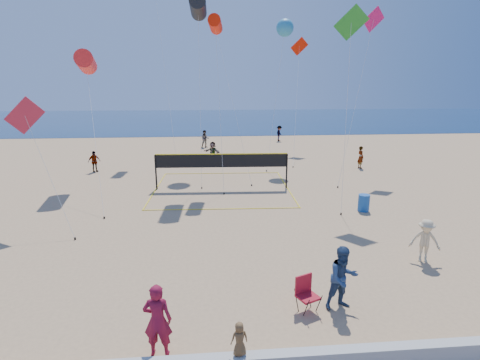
{
  "coord_description": "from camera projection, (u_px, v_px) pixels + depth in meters",
  "views": [
    {
      "loc": [
        -1.41,
        -9.94,
        6.36
      ],
      "look_at": [
        -0.34,
        2.0,
        3.28
      ],
      "focal_mm": 28.0,
      "sensor_mm": 36.0,
      "label": 1
    }
  ],
  "objects": [
    {
      "name": "ocean",
      "position": [
        214.0,
        119.0,
        71.1
      ],
      "size": [
        140.0,
        50.0,
        0.03
      ],
      "primitive_type": "cube",
      "color": "navy",
      "rests_on": "ground"
    },
    {
      "name": "kite_0",
      "position": [
        86.0,
        62.0,
        23.38
      ],
      "size": [
        3.19,
        8.97,
        8.42
      ],
      "rotation": [
        0.0,
        0.0,
        0.19
      ],
      "color": "red",
      "rests_on": "ground"
    },
    {
      "name": "far_person_2",
      "position": [
        361.0,
        157.0,
        29.06
      ],
      "size": [
        0.49,
        0.67,
        1.72
      ],
      "primitive_type": "imported",
      "rotation": [
        0.0,
        0.0,
        1.7
      ],
      "color": "gray",
      "rests_on": "ground"
    },
    {
      "name": "kite_4",
      "position": [
        351.0,
        32.0,
        19.0
      ],
      "size": [
        1.71,
        2.9,
        10.28
      ],
      "rotation": [
        0.0,
        0.0,
        -0.13
      ],
      "color": "#2A9225",
      "rests_on": "ground"
    },
    {
      "name": "volleyball_net",
      "position": [
        222.0,
        165.0,
        23.17
      ],
      "size": [
        8.68,
        8.53,
        2.23
      ],
      "rotation": [
        0.0,
        0.0,
        -0.04
      ],
      "color": "black",
      "rests_on": "ground"
    },
    {
      "name": "far_person_3",
      "position": [
        205.0,
        139.0,
        38.6
      ],
      "size": [
        0.89,
        0.71,
        1.77
      ],
      "primitive_type": "imported",
      "rotation": [
        0.0,
        0.0,
        0.05
      ],
      "color": "gray",
      "rests_on": "ground"
    },
    {
      "name": "kite_2",
      "position": [
        215.0,
        25.0,
        23.16
      ],
      "size": [
        0.99,
        4.53,
        10.48
      ],
      "rotation": [
        0.0,
        0.0,
        -0.11
      ],
      "color": "red",
      "rests_on": "ground"
    },
    {
      "name": "kite_9",
      "position": [
        299.0,
        52.0,
        36.03
      ],
      "size": [
        3.42,
        9.77,
        10.83
      ],
      "rotation": [
        0.0,
        0.0,
        0.19
      ],
      "color": "red",
      "rests_on": "ground"
    },
    {
      "name": "kite_3",
      "position": [
        27.0,
        120.0,
        16.67
      ],
      "size": [
        3.36,
        2.68,
        5.86
      ],
      "rotation": [
        0.0,
        0.0,
        0.33
      ],
      "color": "#BC2236",
      "rests_on": "ground"
    },
    {
      "name": "trash_barrel",
      "position": [
        364.0,
        203.0,
        19.27
      ],
      "size": [
        0.7,
        0.7,
        0.86
      ],
      "primitive_type": "cylinder",
      "rotation": [
        0.0,
        0.0,
        0.26
      ],
      "color": "#184F9E",
      "rests_on": "ground"
    },
    {
      "name": "far_person_0",
      "position": [
        94.0,
        161.0,
        27.8
      ],
      "size": [
        0.97,
        0.86,
        1.57
      ],
      "primitive_type": "imported",
      "rotation": [
        0.0,
        0.0,
        0.65
      ],
      "color": "gray",
      "rests_on": "ground"
    },
    {
      "name": "toddler",
      "position": [
        239.0,
        339.0,
        8.12
      ],
      "size": [
        0.43,
        0.32,
        0.79
      ],
      "primitive_type": "imported",
      "rotation": [
        0.0,
        0.0,
        3.33
      ],
      "color": "brown",
      "rests_on": "seawall"
    },
    {
      "name": "kite_7",
      "position": [
        285.0,
        28.0,
        29.0
      ],
      "size": [
        2.51,
        4.18,
        11.28
      ],
      "rotation": [
        0.0,
        0.0,
        -0.0
      ],
      "color": "teal",
      "rests_on": "ground"
    },
    {
      "name": "bystander_a",
      "position": [
        343.0,
        278.0,
        10.75
      ],
      "size": [
        1.04,
        0.88,
        1.91
      ],
      "primitive_type": "imported",
      "rotation": [
        0.0,
        0.0,
        0.18
      ],
      "color": "navy",
      "rests_on": "ground"
    },
    {
      "name": "ground",
      "position": [
        257.0,
        301.0,
        11.29
      ],
      "size": [
        120.0,
        120.0,
        0.0
      ],
      "primitive_type": "plane",
      "color": "tan",
      "rests_on": "ground"
    },
    {
      "name": "far_person_1",
      "position": [
        213.0,
        152.0,
        31.01
      ],
      "size": [
        1.61,
        1.44,
        1.77
      ],
      "primitive_type": "imported",
      "rotation": [
        0.0,
        0.0,
        -0.68
      ],
      "color": "gray",
      "rests_on": "ground"
    },
    {
      "name": "woman",
      "position": [
        158.0,
        320.0,
        8.86
      ],
      "size": [
        0.71,
        0.5,
        1.87
      ],
      "primitive_type": "imported",
      "rotation": [
        0.0,
        0.0,
        3.07
      ],
      "color": "maroon",
      "rests_on": "ground"
    },
    {
      "name": "kite_5",
      "position": [
        372.0,
        28.0,
        26.12
      ],
      "size": [
        4.6,
        5.39,
        11.67
      ],
      "rotation": [
        0.0,
        0.0,
        0.41
      ],
      "color": "#EA1B64",
      "rests_on": "ground"
    },
    {
      "name": "kite_1",
      "position": [
        198.0,
        7.0,
        22.77
      ],
      "size": [
        1.06,
        3.3,
        11.58
      ],
      "rotation": [
        0.0,
        0.0,
        -0.02
      ],
      "color": "black",
      "rests_on": "ground"
    },
    {
      "name": "bystander_b",
      "position": [
        425.0,
        241.0,
        13.66
      ],
      "size": [
        1.21,
        1.01,
        1.63
      ],
      "primitive_type": "imported",
      "rotation": [
        0.0,
        0.0,
        -0.46
      ],
      "color": "beige",
      "rests_on": "ground"
    },
    {
      "name": "camp_chair",
      "position": [
        306.0,
        291.0,
        10.73
      ],
      "size": [
        0.73,
        0.83,
        1.17
      ],
      "rotation": [
        0.0,
        0.0,
        0.41
      ],
      "color": "#A91323",
      "rests_on": "ground"
    },
    {
      "name": "far_person_4",
      "position": [
        279.0,
        133.0,
        42.93
      ],
      "size": [
        1.11,
        1.32,
        1.77
      ],
      "primitive_type": "imported",
      "rotation": [
        0.0,
        0.0,
        1.09
      ],
      "color": "gray",
      "rests_on": "ground"
    }
  ]
}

